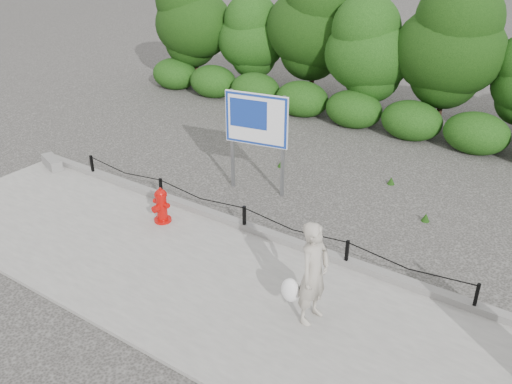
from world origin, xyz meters
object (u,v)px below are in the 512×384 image
object	(u,v)px
fire_hydrant	(161,206)
pedestrian	(312,274)
advertising_sign	(256,124)
concrete_block	(52,162)

from	to	relation	value
fire_hydrant	pedestrian	xyz separation A→B (m)	(4.45, -1.04, 0.52)
pedestrian	advertising_sign	xyz separation A→B (m)	(-3.60, 3.63, 0.83)
concrete_block	advertising_sign	xyz separation A→B (m)	(5.47, 2.09, 1.62)
pedestrian	fire_hydrant	bearing A→B (deg)	81.70
concrete_block	pedestrian	bearing A→B (deg)	-9.63
pedestrian	advertising_sign	bearing A→B (deg)	49.56
fire_hydrant	pedestrian	bearing A→B (deg)	-10.58
concrete_block	advertising_sign	distance (m)	6.08
fire_hydrant	advertising_sign	distance (m)	3.05
concrete_block	advertising_sign	world-z (taller)	advertising_sign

